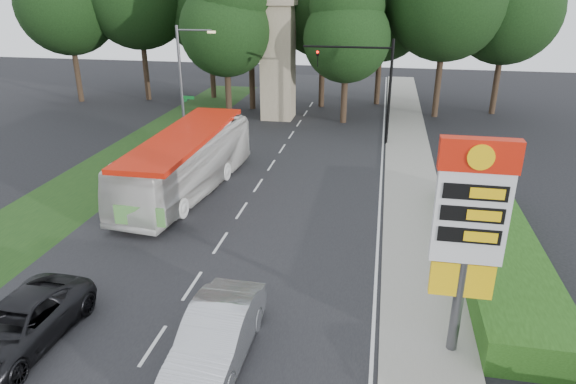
% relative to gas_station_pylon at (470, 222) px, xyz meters
% --- Properties ---
extents(ground, '(120.00, 120.00, 0.00)m').
position_rel_gas_station_pylon_xyz_m(ground, '(-9.20, -1.99, -4.45)').
color(ground, black).
rests_on(ground, ground).
extents(road_surface, '(14.00, 80.00, 0.02)m').
position_rel_gas_station_pylon_xyz_m(road_surface, '(-9.20, 10.01, -4.44)').
color(road_surface, black).
rests_on(road_surface, ground).
extents(sidewalk_right, '(3.00, 80.00, 0.12)m').
position_rel_gas_station_pylon_xyz_m(sidewalk_right, '(-0.70, 10.01, -4.39)').
color(sidewalk_right, gray).
rests_on(sidewalk_right, ground).
extents(grass_verge_left, '(5.00, 50.00, 0.02)m').
position_rel_gas_station_pylon_xyz_m(grass_verge_left, '(-18.70, 16.01, -4.44)').
color(grass_verge_left, '#193814').
rests_on(grass_verge_left, ground).
extents(hedge, '(3.00, 14.00, 1.20)m').
position_rel_gas_station_pylon_xyz_m(hedge, '(2.30, 6.01, -3.85)').
color(hedge, '#1F4412').
rests_on(hedge, ground).
extents(gas_station_pylon, '(2.10, 0.45, 6.85)m').
position_rel_gas_station_pylon_xyz_m(gas_station_pylon, '(0.00, 0.00, 0.00)').
color(gas_station_pylon, '#59595E').
rests_on(gas_station_pylon, ground).
extents(traffic_signal_mast, '(6.10, 0.35, 7.20)m').
position_rel_gas_station_pylon_xyz_m(traffic_signal_mast, '(-3.52, 22.00, 0.22)').
color(traffic_signal_mast, black).
rests_on(traffic_signal_mast, ground).
extents(streetlight_signs, '(2.75, 0.98, 8.00)m').
position_rel_gas_station_pylon_xyz_m(streetlight_signs, '(-16.19, 20.01, -0.01)').
color(streetlight_signs, '#59595E').
rests_on(streetlight_signs, ground).
extents(monument, '(3.00, 3.00, 10.05)m').
position_rel_gas_station_pylon_xyz_m(monument, '(-11.20, 28.01, 0.66)').
color(monument, gray).
rests_on(monument, ground).
extents(tree_monument_left, '(7.28, 7.28, 14.30)m').
position_rel_gas_station_pylon_xyz_m(tree_monument_left, '(-15.20, 27.01, 4.23)').
color(tree_monument_left, '#2D2116').
rests_on(tree_monument_left, ground).
extents(tree_monument_right, '(6.72, 6.72, 13.20)m').
position_rel_gas_station_pylon_xyz_m(tree_monument_right, '(-5.70, 27.51, 3.56)').
color(tree_monument_right, '#2D2116').
rests_on(tree_monument_right, ground).
extents(transit_bus, '(3.97, 12.04, 3.29)m').
position_rel_gas_station_pylon_xyz_m(transit_bus, '(-12.70, 10.92, -2.80)').
color(transit_bus, silver).
rests_on(transit_bus, ground).
extents(sedan_silver, '(1.88, 5.21, 1.71)m').
position_rel_gas_station_pylon_xyz_m(sedan_silver, '(-7.01, -1.66, -3.59)').
color(sedan_silver, '#ACAEB4').
rests_on(sedan_silver, ground).
extents(suv_charcoal, '(2.68, 5.44, 1.48)m').
position_rel_gas_station_pylon_xyz_m(suv_charcoal, '(-13.29, -2.18, -3.71)').
color(suv_charcoal, black).
rests_on(suv_charcoal, ground).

